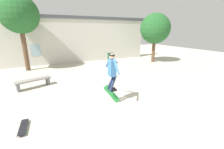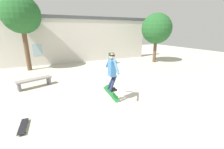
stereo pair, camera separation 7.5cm
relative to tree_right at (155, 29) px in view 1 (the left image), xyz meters
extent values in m
plane|color=beige|center=(-7.40, -5.78, -2.93)|extent=(40.00, 40.00, 0.00)
cube|color=beige|center=(-7.40, 2.95, -1.07)|extent=(15.94, 0.40, 3.72)
cube|color=#474C51|center=(-7.40, 2.95, 0.92)|extent=(16.73, 0.52, 0.26)
cube|color=gray|center=(-11.09, 2.95, 1.47)|extent=(0.44, 0.44, 0.83)
cube|color=#99B7C6|center=(-9.57, 2.74, -1.62)|extent=(0.70, 0.02, 0.90)
cylinder|color=brown|center=(0.00, 0.00, -1.94)|extent=(0.29, 0.29, 1.98)
sphere|color=#235B28|center=(0.00, 0.00, 0.02)|extent=(2.58, 2.58, 2.58)
cylinder|color=brown|center=(-10.20, 1.52, -1.49)|extent=(0.31, 0.31, 2.88)
sphere|color=#235B28|center=(-10.20, 1.52, 0.88)|extent=(2.49, 2.49, 2.49)
cube|color=gray|center=(-9.76, -2.49, -2.51)|extent=(1.69, 0.91, 0.08)
cube|color=slate|center=(-10.43, -2.71, -2.74)|extent=(0.22, 0.36, 0.38)
cube|color=slate|center=(-9.09, -2.26, -2.74)|extent=(0.22, 0.36, 0.38)
cylinder|color=#235633|center=(-3.89, 0.93, -2.45)|extent=(0.47, 0.47, 0.95)
torus|color=black|center=(-3.89, 0.93, -2.00)|extent=(0.51, 0.51, 0.04)
cube|color=teal|center=(-6.90, -5.69, -1.48)|extent=(0.25, 0.35, 0.63)
sphere|color=tan|center=(-6.90, -5.69, -1.05)|extent=(0.22, 0.22, 0.21)
ellipsoid|color=black|center=(-6.90, -5.69, -1.01)|extent=(0.23, 0.23, 0.12)
cylinder|color=#1E2847|center=(-6.89, -5.61, -2.07)|extent=(0.37, 0.21, 0.64)
cube|color=black|center=(-6.86, -5.61, -2.36)|extent=(0.26, 0.11, 0.07)
cylinder|color=#1E2847|center=(-6.90, -5.78, -2.07)|extent=(0.37, 0.18, 0.64)
cube|color=black|center=(-6.87, -5.78, -2.36)|extent=(0.26, 0.11, 0.07)
cylinder|color=teal|center=(-6.88, -5.30, -1.35)|extent=(0.10, 0.46, 0.49)
cylinder|color=teal|center=(-6.92, -6.09, -1.35)|extent=(0.10, 0.46, 0.49)
cube|color=#237F38|center=(-6.90, -5.67, -2.55)|extent=(0.63, 0.30, 0.78)
cylinder|color=green|center=(-6.66, -5.72, -2.69)|extent=(0.06, 0.07, 0.06)
cylinder|color=green|center=(-6.83, -5.67, -2.83)|extent=(0.06, 0.07, 0.06)
cylinder|color=green|center=(-6.94, -5.58, -2.28)|extent=(0.06, 0.07, 0.06)
cylinder|color=green|center=(-7.11, -5.53, -2.43)|extent=(0.06, 0.07, 0.06)
cube|color=black|center=(-9.99, -6.07, -2.86)|extent=(0.26, 0.84, 0.02)
cylinder|color=green|center=(-9.90, -6.33, -2.90)|extent=(0.02, 0.05, 0.05)
cylinder|color=green|center=(-10.12, -6.32, -2.90)|extent=(0.02, 0.05, 0.05)
cylinder|color=green|center=(-9.87, -5.82, -2.90)|extent=(0.02, 0.05, 0.05)
cylinder|color=green|center=(-10.08, -5.81, -2.90)|extent=(0.02, 0.05, 0.05)
camera|label=1|loc=(-9.27, -10.63, -0.12)|focal=24.00mm
camera|label=2|loc=(-9.20, -10.66, -0.12)|focal=24.00mm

